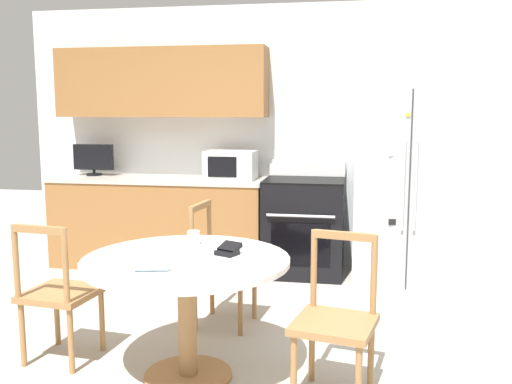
{
  "coord_description": "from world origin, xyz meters",
  "views": [
    {
      "loc": [
        0.82,
        -3.1,
        1.58
      ],
      "look_at": [
        0.06,
        1.15,
        0.95
      ],
      "focal_mm": 40.0,
      "sensor_mm": 36.0,
      "label": 1
    }
  ],
  "objects": [
    {
      "name": "ground_plane",
      "position": [
        0.0,
        0.0,
        0.0
      ],
      "size": [
        14.0,
        14.0,
        0.0
      ],
      "primitive_type": "plane",
      "color": "#B2ADA3"
    },
    {
      "name": "back_wall",
      "position": [
        -0.3,
        2.59,
        1.44
      ],
      "size": [
        5.2,
        0.44,
        2.6
      ],
      "color": "silver",
      "rests_on": "ground_plane"
    },
    {
      "name": "kitchen_counter",
      "position": [
        -1.13,
        2.29,
        0.45
      ],
      "size": [
        2.16,
        0.64,
        0.9
      ],
      "color": "#936033",
      "rests_on": "ground_plane"
    },
    {
      "name": "refrigerator",
      "position": [
        1.25,
        2.19,
        0.89
      ],
      "size": [
        0.92,
        0.8,
        1.78
      ],
      "color": "#B2B5BA",
      "rests_on": "ground_plane"
    },
    {
      "name": "oven_range",
      "position": [
        0.33,
        2.26,
        0.47
      ],
      "size": [
        0.75,
        0.68,
        1.08
      ],
      "color": "black",
      "rests_on": "ground_plane"
    },
    {
      "name": "microwave",
      "position": [
        -0.39,
        2.28,
        1.04
      ],
      "size": [
        0.48,
        0.36,
        0.28
      ],
      "color": "white",
      "rests_on": "kitchen_counter"
    },
    {
      "name": "countertop_tv",
      "position": [
        -1.86,
        2.36,
        1.07
      ],
      "size": [
        0.42,
        0.16,
        0.32
      ],
      "color": "black",
      "rests_on": "kitchen_counter"
    },
    {
      "name": "dining_table",
      "position": [
        -0.14,
        -0.03,
        0.59
      ],
      "size": [
        1.2,
        1.2,
        0.73
      ],
      "color": "white",
      "rests_on": "ground_plane"
    },
    {
      "name": "dining_chair_left",
      "position": [
        -1.0,
        0.06,
        0.43
      ],
      "size": [
        0.46,
        0.46,
        0.9
      ],
      "rotation": [
        0.0,
        0.0,
        6.17
      ],
      "color": "#9E7042",
      "rests_on": "ground_plane"
    },
    {
      "name": "dining_chair_right",
      "position": [
        0.72,
        -0.11,
        0.43
      ],
      "size": [
        0.5,
        0.5,
        0.9
      ],
      "rotation": [
        0.0,
        0.0,
        2.94
      ],
      "color": "#9E7042",
      "rests_on": "ground_plane"
    },
    {
      "name": "dining_chair_far",
      "position": [
        -0.14,
        0.84,
        0.43
      ],
      "size": [
        0.46,
        0.46,
        0.9
      ],
      "rotation": [
        0.0,
        0.0,
        4.6
      ],
      "color": "#9E7042",
      "rests_on": "ground_plane"
    },
    {
      "name": "candle_glass",
      "position": [
        -0.19,
        0.29,
        0.77
      ],
      "size": [
        0.08,
        0.08,
        0.09
      ],
      "color": "silver",
      "rests_on": "dining_table"
    },
    {
      "name": "folded_napkin",
      "position": [
        -0.24,
        -0.32,
        0.76
      ],
      "size": [
        0.19,
        0.09,
        0.05
      ],
      "color": "#A3BCDB",
      "rests_on": "dining_table"
    },
    {
      "name": "wallet",
      "position": [
        0.08,
        0.09,
        0.76
      ],
      "size": [
        0.16,
        0.16,
        0.07
      ],
      "color": "black",
      "rests_on": "dining_table"
    }
  ]
}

